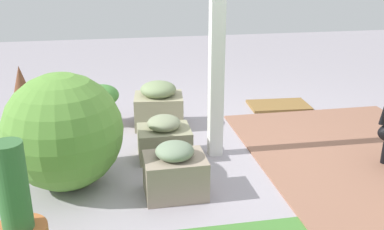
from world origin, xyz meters
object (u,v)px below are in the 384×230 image
Objects in this scene: porch_pillar at (217,34)px; terracotta_pot_tall at (19,226)px; stone_planter_nearest at (159,105)px; terracotta_pot_broad at (102,102)px; stone_planter_near at (164,139)px; round_shrub at (64,131)px; terracotta_pot_spiky at (23,103)px; stone_planter_mid at (175,172)px; doormat at (279,105)px.

terracotta_pot_tall is at bearing 42.03° from porch_pillar.
stone_planter_nearest is 0.58m from terracotta_pot_broad.
terracotta_pot_broad is at bearing -59.37° from stone_planter_near.
stone_planter_nearest is at bearing -126.81° from round_shrub.
stone_planter_nearest is 0.76× the size of terracotta_pot_spiky.
stone_planter_near is 1.01× the size of stone_planter_mid.
stone_planter_near is at bearing -2.55° from porch_pillar.
stone_planter_nearest is 1.38m from round_shrub.
stone_planter_mid is at bearing 54.45° from porch_pillar.
doormat is (-2.24, -1.44, -0.42)m from round_shrub.
stone_planter_mid is 1.14m from terracotta_pot_tall.
terracotta_pot_tall is 3.38m from doormat.
terracotta_pot_broad is (0.56, -0.15, 0.02)m from stone_planter_nearest.
stone_planter_nearest is 0.60× the size of round_shrub.
terracotta_pot_broad is 0.61× the size of terracotta_pot_spiky.
round_shrub reaches higher than terracotta_pot_tall.
stone_planter_nearest is 1.24× the size of terracotta_pot_broad.
stone_planter_near is at bearing -90.22° from stone_planter_mid.
terracotta_pot_tall is (0.95, 0.63, 0.09)m from stone_planter_mid.
round_shrub is at bearing 15.17° from porch_pillar.
stone_planter_mid is 2.27m from doormat.
terracotta_pot_spiky is 1.01× the size of doormat.
doormat is at bearing -147.31° from round_shrub.
stone_planter_mid is at bearing 49.70° from doormat.
doormat is (-2.72, -0.34, -0.31)m from terracotta_pot_spiky.
round_shrub is 2.08× the size of terracotta_pot_broad.
terracotta_pot_tall is (0.99, 2.01, 0.05)m from stone_planter_nearest.
stone_planter_nearest is (0.40, -0.76, -0.83)m from porch_pillar.
stone_planter_nearest is 1.17× the size of stone_planter_near.
porch_pillar reaches higher than stone_planter_nearest.
terracotta_pot_tall is (0.95, 1.27, 0.10)m from stone_planter_near.
terracotta_pot_spiky is (1.29, -0.01, 0.11)m from stone_planter_nearest.
porch_pillar reaches higher than terracotta_pot_spiky.
terracotta_pot_spiky reaches higher than stone_planter_mid.
terracotta_pot_broad is at bearing -14.88° from stone_planter_nearest.
terracotta_pot_tall is at bearing 79.51° from round_shrub.
stone_planter_mid reaches higher than doormat.
stone_planter_mid is (0.00, 0.64, 0.02)m from stone_planter_near.
terracotta_pot_spiky is (1.69, -0.77, -0.72)m from porch_pillar.
doormat is (-1.46, -1.09, -0.15)m from stone_planter_near.
terracotta_pot_spiky is at bearing -24.45° from porch_pillar.
stone_planter_near is at bearing -155.78° from round_shrub.
terracotta_pot_broad is at bearing -43.20° from porch_pillar.
stone_planter_nearest is at bearing 165.12° from terracotta_pot_broad.
stone_planter_nearest is at bearing -92.87° from stone_planter_near.
terracotta_pot_spiky is at bearing -30.92° from stone_planter_near.
stone_planter_nearest is 1.48m from doormat.
stone_planter_near is 1.59m from terracotta_pot_tall.
porch_pillar reaches higher than doormat.
stone_planter_mid is at bearing 159.49° from round_shrub.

